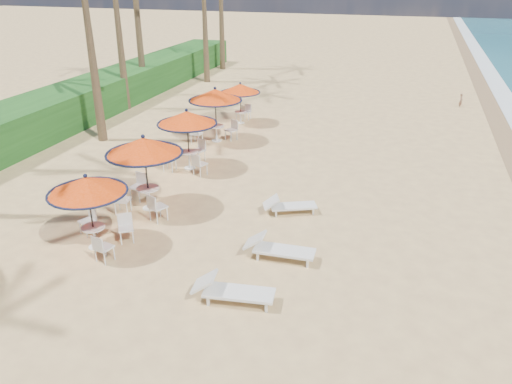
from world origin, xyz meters
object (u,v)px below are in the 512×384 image
at_px(station_4, 241,92).
at_px(lounger_near, 230,290).
at_px(lounger_mid, 277,248).
at_px(lounger_far, 288,205).
at_px(station_3, 215,100).
at_px(station_2, 187,125).
at_px(station_0, 90,194).
at_px(station_1, 143,156).

xyz_separation_m(station_4, lounger_near, (4.75, -14.76, -1.31)).
distance_m(lounger_mid, lounger_far, 2.90).
distance_m(station_3, station_4, 3.26).
distance_m(station_2, lounger_far, 5.80).
xyz_separation_m(station_0, station_2, (0.02, 6.60, 0.12)).
bearing_deg(station_4, lounger_far, -62.78).
xyz_separation_m(station_1, station_2, (-0.18, 3.87, -0.10)).
distance_m(lounger_near, lounger_far, 5.16).
bearing_deg(lounger_mid, station_1, 158.53).
height_order(station_0, lounger_far, station_0).
xyz_separation_m(lounger_mid, lounger_far, (-0.39, 2.87, -0.04)).
bearing_deg(station_2, lounger_mid, -47.15).
bearing_deg(station_3, lounger_mid, -59.39).
bearing_deg(lounger_near, lounger_far, 80.62).
xyz_separation_m(station_0, lounger_far, (4.87, 3.83, -1.42)).
bearing_deg(lounger_mid, lounger_near, -106.26).
bearing_deg(lounger_near, lounger_mid, 68.59).
relative_size(station_4, lounger_mid, 1.07).
xyz_separation_m(station_2, station_4, (-0.09, 6.83, -0.18)).
height_order(station_2, station_3, station_3).
bearing_deg(station_1, station_0, -94.14).
bearing_deg(station_3, station_2, -86.31).
bearing_deg(station_4, station_1, -88.53).
distance_m(station_4, lounger_near, 15.56).
height_order(station_4, lounger_near, station_4).
height_order(station_0, station_1, station_1).
xyz_separation_m(station_1, lounger_mid, (5.05, -1.77, -1.61)).
height_order(station_2, lounger_mid, station_2).
height_order(station_0, lounger_near, station_0).
relative_size(station_0, station_4, 1.08).
bearing_deg(lounger_near, station_1, 130.57).
height_order(station_4, lounger_mid, station_4).
distance_m(station_0, station_1, 2.75).
distance_m(station_0, station_3, 10.21).
distance_m(station_4, lounger_far, 10.89).
bearing_deg(lounger_far, station_0, -166.17).
xyz_separation_m(station_2, lounger_far, (4.85, -2.77, -1.54)).
distance_m(station_1, station_4, 10.71).
height_order(station_0, station_3, station_3).
bearing_deg(station_1, lounger_near, -42.15).
distance_m(station_1, station_2, 3.88).
bearing_deg(lounger_far, station_2, 125.87).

